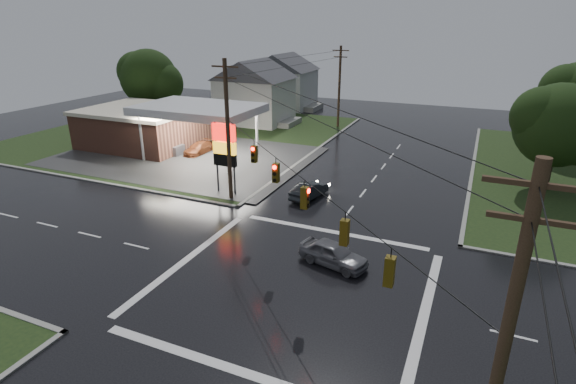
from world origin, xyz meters
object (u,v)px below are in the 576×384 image
at_px(utility_pole_nw, 228,130).
at_px(tree_ne_near, 560,126).
at_px(car_crossing, 333,254).
at_px(house_far, 284,80).
at_px(tree_nw_behind, 150,78).
at_px(house_near, 255,91).
at_px(car_pump, 199,148).
at_px(pylon_sign, 225,147).
at_px(utility_pole_n, 339,86).
at_px(utility_pole_se, 500,363).
at_px(gas_station, 151,125).
at_px(car_north, 309,190).

height_order(utility_pole_nw, tree_ne_near, utility_pole_nw).
height_order(tree_ne_near, car_crossing, tree_ne_near).
height_order(house_far, tree_nw_behind, tree_nw_behind).
bearing_deg(tree_ne_near, car_crossing, -123.71).
distance_m(house_near, house_far, 12.04).
height_order(utility_pole_nw, car_pump, utility_pole_nw).
distance_m(pylon_sign, utility_pole_n, 27.56).
bearing_deg(house_far, tree_nw_behind, -123.44).
bearing_deg(car_crossing, house_far, 41.93).
bearing_deg(utility_pole_se, house_far, 118.68).
bearing_deg(pylon_sign, car_pump, 134.40).
relative_size(gas_station, house_near, 2.37).
height_order(house_near, car_north, house_near).
height_order(house_far, tree_ne_near, tree_ne_near).
bearing_deg(car_pump, house_far, 96.07).
distance_m(gas_station, car_crossing, 31.91).
relative_size(utility_pole_se, tree_ne_near, 1.22).
relative_size(utility_pole_n, house_near, 0.95).
relative_size(tree_nw_behind, tree_ne_near, 1.11).
distance_m(house_far, car_north, 40.30).
xyz_separation_m(utility_pole_nw, tree_ne_near, (23.64, 12.49, -0.16)).
height_order(tree_ne_near, car_pump, tree_ne_near).
distance_m(gas_station, pylon_sign, 17.81).
relative_size(gas_station, car_crossing, 6.20).
bearing_deg(utility_pole_n, utility_pole_nw, -90.00).
relative_size(tree_nw_behind, car_north, 2.47).
xyz_separation_m(gas_station, utility_pole_se, (35.18, -29.20, 3.17)).
relative_size(utility_pole_se, tree_nw_behind, 1.10).
height_order(utility_pole_n, house_far, utility_pole_n).
height_order(gas_station, car_north, gas_station).
distance_m(pylon_sign, car_north, 7.71).
height_order(house_far, car_pump, house_far).
bearing_deg(utility_pole_n, car_north, -77.48).
height_order(tree_nw_behind, car_north, tree_nw_behind).
distance_m(pylon_sign, car_pump, 13.05).
xyz_separation_m(pylon_sign, house_near, (-10.45, 25.50, 0.39)).
relative_size(gas_station, car_north, 6.48).
bearing_deg(tree_ne_near, house_near, 158.24).
relative_size(utility_pole_n, tree_ne_near, 1.17).
bearing_deg(tree_ne_near, car_north, -151.40).
bearing_deg(tree_ne_near, utility_pole_se, -98.38).
height_order(pylon_sign, car_north, pylon_sign).
bearing_deg(gas_station, house_near, 73.83).
relative_size(house_near, tree_nw_behind, 1.10).
bearing_deg(gas_station, tree_ne_near, 3.30).
bearing_deg(house_near, gas_station, -106.17).
bearing_deg(tree_ne_near, tree_nw_behind, 170.53).
distance_m(utility_pole_n, tree_nw_behind, 25.63).
distance_m(gas_station, utility_pole_se, 45.83).
bearing_deg(utility_pole_nw, utility_pole_n, 90.00).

